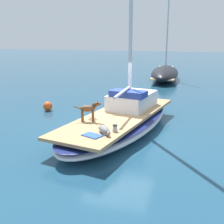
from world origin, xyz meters
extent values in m
plane|color=navy|center=(0.00, 0.00, 0.00)|extent=(120.00, 120.00, 0.00)
ellipsoid|color=white|center=(0.00, 0.00, 0.28)|extent=(3.79, 7.54, 0.56)
ellipsoid|color=navy|center=(0.00, 0.00, 0.46)|extent=(3.81, 7.58, 0.08)
cube|color=tan|center=(0.00, 0.00, 0.61)|extent=(3.24, 6.89, 0.10)
cylinder|color=silver|center=(0.17, -0.22, 1.56)|extent=(0.10, 2.20, 0.10)
cube|color=silver|center=(0.22, 1.18, 0.96)|extent=(1.78, 2.42, 0.60)
cube|color=navy|center=(0.22, 0.41, 1.38)|extent=(1.44, 0.93, 0.24)
ellipsoid|color=gray|center=(0.08, -2.13, 0.77)|extent=(0.57, 0.63, 0.22)
ellipsoid|color=gray|center=(0.30, -2.42, 0.76)|extent=(0.23, 0.24, 0.13)
cone|color=#2A2929|center=(0.34, -2.39, 0.82)|extent=(0.05, 0.05, 0.05)
cone|color=#2A2929|center=(0.27, -2.45, 0.82)|extent=(0.05, 0.05, 0.05)
cylinder|color=gray|center=(0.25, -2.26, 0.69)|extent=(0.15, 0.18, 0.06)
cylinder|color=gray|center=(0.16, -2.33, 0.69)|extent=(0.15, 0.18, 0.06)
cylinder|color=gray|center=(-0.16, -1.82, 0.69)|extent=(0.14, 0.17, 0.04)
ellipsoid|color=brown|center=(-0.83, -1.14, 1.11)|extent=(0.56, 0.33, 0.22)
cylinder|color=brown|center=(-0.66, -1.03, 0.85)|extent=(0.07, 0.07, 0.38)
cylinder|color=brown|center=(-0.63, -1.16, 0.85)|extent=(0.07, 0.07, 0.38)
cylinder|color=brown|center=(-1.02, -1.12, 0.85)|extent=(0.07, 0.07, 0.38)
cylinder|color=brown|center=(-0.99, -1.24, 0.85)|extent=(0.07, 0.07, 0.38)
cylinder|color=brown|center=(-0.60, -1.09, 1.22)|extent=(0.21, 0.15, 0.19)
ellipsoid|color=brown|center=(-0.48, -1.06, 1.27)|extent=(0.24, 0.18, 0.13)
cone|color=black|center=(-0.49, -1.02, 1.33)|extent=(0.05, 0.05, 0.06)
cone|color=black|center=(-0.47, -1.10, 1.33)|extent=(0.05, 0.05, 0.06)
torus|color=black|center=(-0.60, -1.09, 1.22)|extent=(0.14, 0.16, 0.10)
cylinder|color=brown|center=(-1.18, -1.22, 1.14)|extent=(0.23, 0.09, 0.12)
cylinder|color=#B7B7BC|center=(0.37, -1.92, 0.70)|extent=(0.16, 0.16, 0.08)
cylinder|color=#B7B7BC|center=(0.37, -1.92, 0.79)|extent=(0.13, 0.13, 0.10)
cylinder|color=black|center=(0.37, -1.92, 0.86)|extent=(0.15, 0.15, 0.03)
torus|color=beige|center=(-0.74, -0.87, 0.68)|extent=(0.32, 0.32, 0.04)
cube|color=blue|center=(-0.16, -2.50, 0.68)|extent=(0.66, 0.55, 0.03)
ellipsoid|color=black|center=(0.20, 13.49, 0.56)|extent=(2.38, 6.95, 1.12)
cube|color=tan|center=(0.20, 13.49, 0.45)|extent=(1.93, 6.25, 0.08)
cube|color=silver|center=(0.18, 14.01, 0.75)|extent=(1.24, 2.11, 0.52)
cube|color=maroon|center=(0.25, 12.29, 0.67)|extent=(1.13, 2.10, 0.36)
cylinder|color=silver|center=(0.18, 14.18, 4.17)|extent=(0.12, 0.12, 7.43)
sphere|color=#E55119|center=(-4.12, 1.99, 0.22)|extent=(0.44, 0.44, 0.44)
camera|label=1|loc=(2.60, -9.79, 3.47)|focal=45.34mm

